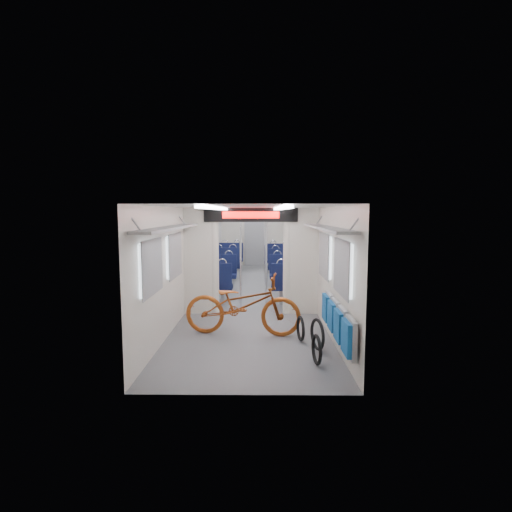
{
  "coord_description": "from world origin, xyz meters",
  "views": [
    {
      "loc": [
        0.2,
        -10.62,
        2.2
      ],
      "look_at": [
        0.1,
        -1.33,
        1.19
      ],
      "focal_mm": 28.0,
      "sensor_mm": 36.0,
      "label": 1
    }
  ],
  "objects_px": {
    "bike_hoop_b": "(317,336)",
    "stanchion_near_left": "(241,258)",
    "flip_bench": "(337,321)",
    "seat_bay_far_right": "(281,259)",
    "stanchion_near_right": "(266,258)",
    "stanchion_far_right": "(265,246)",
    "bicycle": "(243,305)",
    "bike_hoop_c": "(300,330)",
    "seat_bay_near_left": "(217,275)",
    "seat_bay_far_left": "(228,258)",
    "stanchion_far_left": "(240,246)",
    "bike_hoop_a": "(317,351)",
    "seat_bay_near_right": "(288,276)"
  },
  "relations": [
    {
      "from": "bike_hoop_c",
      "to": "stanchion_near_left",
      "type": "height_order",
      "value": "stanchion_near_left"
    },
    {
      "from": "bicycle",
      "to": "seat_bay_far_left",
      "type": "distance_m",
      "value": 7.24
    },
    {
      "from": "seat_bay_near_left",
      "to": "seat_bay_far_right",
      "type": "distance_m",
      "value": 3.95
    },
    {
      "from": "bike_hoop_b",
      "to": "stanchion_near_right",
      "type": "height_order",
      "value": "stanchion_near_right"
    },
    {
      "from": "bike_hoop_b",
      "to": "stanchion_near_left",
      "type": "xyz_separation_m",
      "value": [
        -1.37,
        2.9,
        0.92
      ]
    },
    {
      "from": "stanchion_near_right",
      "to": "stanchion_far_right",
      "type": "xyz_separation_m",
      "value": [
        -0.0,
        3.47,
        0.0
      ]
    },
    {
      "from": "seat_bay_near_left",
      "to": "stanchion_near_right",
      "type": "relative_size",
      "value": 0.93
    },
    {
      "from": "seat_bay_far_left",
      "to": "seat_bay_far_right",
      "type": "relative_size",
      "value": 1.0
    },
    {
      "from": "flip_bench",
      "to": "bike_hoop_b",
      "type": "bearing_deg",
      "value": 124.13
    },
    {
      "from": "stanchion_near_right",
      "to": "stanchion_far_right",
      "type": "distance_m",
      "value": 3.47
    },
    {
      "from": "flip_bench",
      "to": "seat_bay_near_right",
      "type": "distance_m",
      "value": 4.51
    },
    {
      "from": "seat_bay_far_right",
      "to": "stanchion_near_left",
      "type": "distance_m",
      "value": 4.94
    },
    {
      "from": "bike_hoop_c",
      "to": "seat_bay_far_right",
      "type": "distance_m",
      "value": 7.22
    },
    {
      "from": "bicycle",
      "to": "seat_bay_near_left",
      "type": "height_order",
      "value": "seat_bay_near_left"
    },
    {
      "from": "bicycle",
      "to": "seat_bay_far_right",
      "type": "bearing_deg",
      "value": -1.66
    },
    {
      "from": "seat_bay_far_right",
      "to": "stanchion_far_left",
      "type": "xyz_separation_m",
      "value": [
        -1.35,
        -1.35,
        0.58
      ]
    },
    {
      "from": "bike_hoop_b",
      "to": "seat_bay_far_left",
      "type": "xyz_separation_m",
      "value": [
        -2.05,
        8.0,
        0.34
      ]
    },
    {
      "from": "seat_bay_near_right",
      "to": "stanchion_near_left",
      "type": "height_order",
      "value": "stanchion_near_left"
    },
    {
      "from": "seat_bay_far_left",
      "to": "bike_hoop_c",
      "type": "bearing_deg",
      "value": -76.38
    },
    {
      "from": "flip_bench",
      "to": "seat_bay_far_right",
      "type": "bearing_deg",
      "value": 92.99
    },
    {
      "from": "seat_bay_near_right",
      "to": "stanchion_far_left",
      "type": "bearing_deg",
      "value": 121.96
    },
    {
      "from": "bike_hoop_b",
      "to": "stanchion_far_left",
      "type": "height_order",
      "value": "stanchion_far_left"
    },
    {
      "from": "stanchion_far_right",
      "to": "bike_hoop_c",
      "type": "bearing_deg",
      "value": -84.76
    },
    {
      "from": "seat_bay_far_right",
      "to": "seat_bay_near_left",
      "type": "bearing_deg",
      "value": -118.25
    },
    {
      "from": "seat_bay_near_right",
      "to": "seat_bay_far_right",
      "type": "xyz_separation_m",
      "value": [
        0.0,
        3.52,
        0.02
      ]
    },
    {
      "from": "flip_bench",
      "to": "seat_bay_near_left",
      "type": "height_order",
      "value": "seat_bay_near_left"
    },
    {
      "from": "flip_bench",
      "to": "stanchion_far_left",
      "type": "height_order",
      "value": "stanchion_far_left"
    },
    {
      "from": "seat_bay_near_right",
      "to": "flip_bench",
      "type": "bearing_deg",
      "value": -84.67
    },
    {
      "from": "bicycle",
      "to": "seat_bay_near_right",
      "type": "xyz_separation_m",
      "value": [
        1.05,
        3.33,
        0.0
      ]
    },
    {
      "from": "bike_hoop_a",
      "to": "bike_hoop_b",
      "type": "xyz_separation_m",
      "value": [
        0.1,
        0.62,
        0.03
      ]
    },
    {
      "from": "bike_hoop_c",
      "to": "stanchion_near_left",
      "type": "distance_m",
      "value": 2.86
    },
    {
      "from": "seat_bay_far_left",
      "to": "stanchion_near_right",
      "type": "distance_m",
      "value": 5.22
    },
    {
      "from": "seat_bay_near_right",
      "to": "stanchion_near_right",
      "type": "height_order",
      "value": "stanchion_near_right"
    },
    {
      "from": "seat_bay_near_left",
      "to": "stanchion_near_left",
      "type": "xyz_separation_m",
      "value": [
        0.69,
        -1.28,
        0.6
      ]
    },
    {
      "from": "flip_bench",
      "to": "stanchion_far_left",
      "type": "xyz_separation_m",
      "value": [
        -1.77,
        6.66,
        0.57
      ]
    },
    {
      "from": "flip_bench",
      "to": "bike_hoop_c",
      "type": "distance_m",
      "value": 1.0
    },
    {
      "from": "bike_hoop_a",
      "to": "seat_bay_near_left",
      "type": "distance_m",
      "value": 5.19
    },
    {
      "from": "flip_bench",
      "to": "bike_hoop_a",
      "type": "height_order",
      "value": "flip_bench"
    },
    {
      "from": "stanchion_near_right",
      "to": "bike_hoop_b",
      "type": "bearing_deg",
      "value": -75.45
    },
    {
      "from": "bike_hoop_a",
      "to": "stanchion_near_right",
      "type": "bearing_deg",
      "value": 100.64
    },
    {
      "from": "bike_hoop_a",
      "to": "stanchion_near_left",
      "type": "relative_size",
      "value": 0.2
    },
    {
      "from": "flip_bench",
      "to": "stanchion_far_left",
      "type": "relative_size",
      "value": 0.92
    },
    {
      "from": "bike_hoop_a",
      "to": "seat_bay_far_left",
      "type": "height_order",
      "value": "seat_bay_far_left"
    },
    {
      "from": "flip_bench",
      "to": "stanchion_far_right",
      "type": "relative_size",
      "value": 0.92
    },
    {
      "from": "seat_bay_far_right",
      "to": "bike_hoop_b",
      "type": "bearing_deg",
      "value": -88.64
    },
    {
      "from": "flip_bench",
      "to": "stanchion_near_left",
      "type": "bearing_deg",
      "value": 116.28
    },
    {
      "from": "bike_hoop_a",
      "to": "stanchion_far_right",
      "type": "xyz_separation_m",
      "value": [
        -0.67,
        7.06,
        0.95
      ]
    },
    {
      "from": "bicycle",
      "to": "stanchion_far_left",
      "type": "xyz_separation_m",
      "value": [
        -0.3,
        5.5,
        0.6
      ]
    },
    {
      "from": "bike_hoop_c",
      "to": "bike_hoop_a",
      "type": "bearing_deg",
      "value": -83.33
    },
    {
      "from": "bicycle",
      "to": "flip_bench",
      "type": "distance_m",
      "value": 1.87
    }
  ]
}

